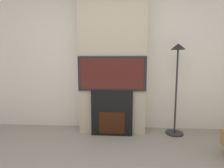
{
  "coord_description": "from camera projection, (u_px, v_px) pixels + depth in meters",
  "views": [
    {
      "loc": [
        0.19,
        -1.29,
        1.25
      ],
      "look_at": [
        0.0,
        1.64,
        0.89
      ],
      "focal_mm": 28.0,
      "sensor_mm": 36.0,
      "label": 1
    }
  ],
  "objects": [
    {
      "name": "chimney_breast",
      "position": [
        113.0,
        57.0,
        3.08
      ],
      "size": [
        1.15,
        0.36,
        2.7
      ],
      "color": "tan",
      "rests_on": "ground_plane"
    },
    {
      "name": "fireplace",
      "position": [
        112.0,
        113.0,
        3.02
      ],
      "size": [
        0.7,
        0.15,
        0.77
      ],
      "color": "black",
      "rests_on": "ground_plane"
    },
    {
      "name": "television",
      "position": [
        112.0,
        74.0,
        2.94
      ],
      "size": [
        1.15,
        0.07,
        0.58
      ],
      "color": "black",
      "rests_on": "fireplace"
    },
    {
      "name": "floor_lamp",
      "position": [
        177.0,
        75.0,
        2.97
      ],
      "size": [
        0.3,
        0.3,
        1.57
      ],
      "color": "#262628",
      "rests_on": "ground_plane"
    },
    {
      "name": "wall_back",
      "position": [
        113.0,
        57.0,
        3.29
      ],
      "size": [
        6.0,
        0.06,
        2.7
      ],
      "color": "silver",
      "rests_on": "ground_plane"
    }
  ]
}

